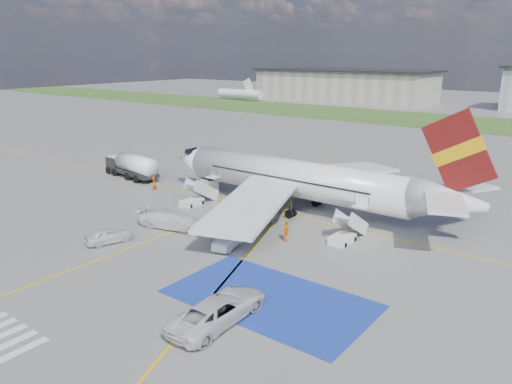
# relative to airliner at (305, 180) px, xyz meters

# --- Properties ---
(ground) EXTENTS (400.00, 400.00, 0.00)m
(ground) POSITION_rel_airliner_xyz_m (-1.51, -14.00, -3.39)
(ground) COLOR #60605E
(ground) RESTS_ON ground
(grass_strip) EXTENTS (400.00, 30.00, 0.01)m
(grass_strip) POSITION_rel_airliner_xyz_m (-1.51, 81.00, -3.39)
(grass_strip) COLOR #2D4C1E
(grass_strip) RESTS_ON ground
(taxiway_line_main) EXTENTS (120.00, 0.20, 0.01)m
(taxiway_line_main) POSITION_rel_airliner_xyz_m (-1.51, -2.00, -3.39)
(taxiway_line_main) COLOR gold
(taxiway_line_main) RESTS_ON ground
(taxiway_line_cross) EXTENTS (0.20, 60.00, 0.01)m
(taxiway_line_cross) POSITION_rel_airliner_xyz_m (-6.51, -24.00, -3.39)
(taxiway_line_cross) COLOR gold
(taxiway_line_cross) RESTS_ON ground
(taxiway_line_diag) EXTENTS (20.71, 56.45, 0.01)m
(taxiway_line_diag) POSITION_rel_airliner_xyz_m (-1.51, -2.00, -3.39)
(taxiway_line_diag) COLOR gold
(taxiway_line_diag) RESTS_ON ground
(staging_box) EXTENTS (14.00, 8.00, 0.01)m
(staging_box) POSITION_rel_airliner_xyz_m (8.49, -18.00, -3.39)
(staging_box) COLOR navy
(staging_box) RESTS_ON ground
(terminal_west) EXTENTS (60.00, 22.00, 10.00)m
(terminal_west) POSITION_rel_airliner_xyz_m (-56.51, 116.00, 1.61)
(terminal_west) COLOR gray
(terminal_west) RESTS_ON ground
(airliner) EXTENTS (36.81, 32.95, 11.92)m
(airliner) POSITION_rel_airliner_xyz_m (0.00, 0.00, 0.00)
(airliner) COLOR silver
(airliner) RESTS_ON ground
(airstairs_fwd) EXTENTS (1.90, 5.20, 3.60)m
(airstairs_fwd) POSITION_rel_airliner_xyz_m (-11.01, -5.30, -2.77)
(airstairs_fwd) COLOR silver
(airstairs_fwd) RESTS_ON ground
(airstairs_aft) EXTENTS (1.90, 5.20, 3.60)m
(airstairs_aft) POSITION_rel_airliner_xyz_m (7.49, -5.30, -2.77)
(airstairs_aft) COLOR silver
(airstairs_aft) RESTS_ON ground
(fuel_tanker) EXTENTS (9.75, 3.83, 3.24)m
(fuel_tanker) POSITION_rel_airliner_xyz_m (-26.10, -1.63, -2.03)
(fuel_tanker) COLOR black
(fuel_tanker) RESTS_ON ground
(gpu_cart) EXTENTS (2.44, 1.85, 1.82)m
(gpu_cart) POSITION_rel_airliner_xyz_m (-13.01, -0.76, -2.57)
(gpu_cart) COLOR silver
(gpu_cart) RESTS_ON ground
(car_silver_a) EXTENTS (2.84, 4.43, 1.40)m
(car_silver_a) POSITION_rel_airliner_xyz_m (-8.95, -18.27, -2.69)
(car_silver_a) COLOR silver
(car_silver_a) RESTS_ON ground
(car_silver_b) EXTENTS (2.44, 4.27, 1.33)m
(car_silver_b) POSITION_rel_airliner_xyz_m (0.18, -12.59, -2.73)
(car_silver_b) COLOR silver
(car_silver_b) RESTS_ON ground
(van_white_a) EXTENTS (2.95, 5.97, 2.20)m
(van_white_a) POSITION_rel_airliner_xyz_m (7.71, -22.39, -2.29)
(van_white_a) COLOR silver
(van_white_a) RESTS_ON ground
(van_white_b) EXTENTS (6.15, 3.62, 2.26)m
(van_white_b) POSITION_rel_airliner_xyz_m (-6.92, -12.09, -2.26)
(van_white_b) COLOR silver
(van_white_b) RESTS_ON ground
(crew_fwd) EXTENTS (0.71, 0.56, 1.72)m
(crew_fwd) POSITION_rel_airliner_xyz_m (-6.30, -6.45, -2.53)
(crew_fwd) COLOR orange
(crew_fwd) RESTS_ON ground
(crew_nose) EXTENTS (0.78, 0.92, 1.67)m
(crew_nose) POSITION_rel_airliner_xyz_m (-19.04, -4.13, -2.56)
(crew_nose) COLOR orange
(crew_nose) RESTS_ON ground
(crew_aft) EXTENTS (0.73, 1.19, 1.89)m
(crew_aft) POSITION_rel_airliner_xyz_m (3.34, -8.41, -2.45)
(crew_aft) COLOR orange
(crew_aft) RESTS_ON ground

